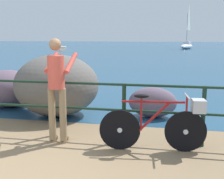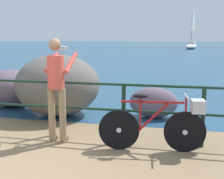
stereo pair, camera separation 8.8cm
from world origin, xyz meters
TOP-DOWN VIEW (x-y plane):
  - ground_plane at (0.00, 20.00)m, footprint 120.00×120.00m
  - sea_surface at (0.00, 47.78)m, footprint 120.00×90.00m
  - promenade_railing at (-0.00, 1.90)m, footprint 7.99×0.07m
  - bicycle at (1.98, 1.56)m, footprint 1.69×0.48m
  - person_at_railing at (0.22, 1.62)m, footprint 0.45×0.64m
  - breakwater_boulder_main at (-0.48, 3.31)m, footprint 1.95×1.80m
  - breakwater_boulder_left at (-2.03, 3.85)m, footprint 1.43×1.28m
  - breakwater_boulder_right at (1.71, 3.57)m, footprint 1.09×0.67m
  - seagull at (-0.39, 3.40)m, footprint 0.34×0.20m
  - sailboat at (4.09, 40.35)m, footprint 2.49×4.59m

SIDE VIEW (x-z plane):
  - ground_plane at x=0.00m, z-range -0.10..0.00m
  - sea_surface at x=0.00m, z-range 0.00..0.01m
  - breakwater_boulder_right at x=1.71m, z-range 0.00..0.68m
  - bicycle at x=1.98m, z-range 0.00..0.92m
  - breakwater_boulder_left at x=-2.03m, z-range 0.00..0.96m
  - promenade_railing at x=0.00m, z-range 0.12..1.14m
  - breakwater_boulder_main at x=-0.48m, z-range 0.00..1.41m
  - sailboat at x=4.09m, z-range -2.37..3.79m
  - person_at_railing at x=0.22m, z-range 0.10..1.88m
  - seagull at x=-0.39m, z-range 1.43..1.66m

